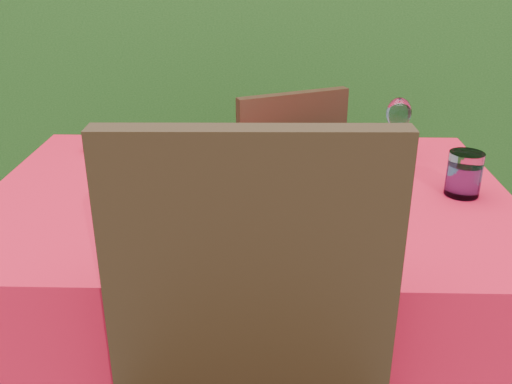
{
  "coord_description": "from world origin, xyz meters",
  "views": [
    {
      "loc": [
        0.05,
        -1.27,
        1.3
      ],
      "look_at": [
        0.02,
        -0.05,
        0.77
      ],
      "focal_mm": 40.0,
      "sensor_mm": 36.0,
      "label": 1
    }
  ],
  "objects_px": {
    "chair_far": "(279,187)",
    "pizza_plate": "(278,213)",
    "pasta_plate": "(263,150)",
    "steel_ramekin": "(101,145)",
    "water_glass": "(464,176)",
    "wine_glass": "(399,116)",
    "fork": "(129,190)"
  },
  "relations": [
    {
      "from": "chair_far",
      "to": "pizza_plate",
      "type": "height_order",
      "value": "chair_far"
    },
    {
      "from": "pasta_plate",
      "to": "steel_ramekin",
      "type": "xyz_separation_m",
      "value": [
        -0.47,
        0.06,
        -0.01
      ]
    },
    {
      "from": "water_glass",
      "to": "steel_ramekin",
      "type": "relative_size",
      "value": 1.24
    },
    {
      "from": "pizza_plate",
      "to": "wine_glass",
      "type": "xyz_separation_m",
      "value": [
        0.33,
        0.44,
        0.09
      ]
    },
    {
      "from": "pizza_plate",
      "to": "wine_glass",
      "type": "distance_m",
      "value": 0.56
    },
    {
      "from": "pasta_plate",
      "to": "water_glass",
      "type": "distance_m",
      "value": 0.53
    },
    {
      "from": "chair_far",
      "to": "pasta_plate",
      "type": "distance_m",
      "value": 0.49
    },
    {
      "from": "fork",
      "to": "water_glass",
      "type": "bearing_deg",
      "value": -11.44
    },
    {
      "from": "chair_far",
      "to": "steel_ramekin",
      "type": "distance_m",
      "value": 0.68
    },
    {
      "from": "wine_glass",
      "to": "steel_ramekin",
      "type": "height_order",
      "value": "wine_glass"
    },
    {
      "from": "pizza_plate",
      "to": "steel_ramekin",
      "type": "xyz_separation_m",
      "value": [
        -0.51,
        0.46,
        -0.01
      ]
    },
    {
      "from": "steel_ramekin",
      "to": "pasta_plate",
      "type": "bearing_deg",
      "value": -7.17
    },
    {
      "from": "chair_far",
      "to": "fork",
      "type": "xyz_separation_m",
      "value": [
        -0.38,
        -0.63,
        0.26
      ]
    },
    {
      "from": "pasta_plate",
      "to": "wine_glass",
      "type": "height_order",
      "value": "wine_glass"
    },
    {
      "from": "chair_far",
      "to": "wine_glass",
      "type": "xyz_separation_m",
      "value": [
        0.32,
        -0.36,
        0.37
      ]
    },
    {
      "from": "pasta_plate",
      "to": "wine_glass",
      "type": "xyz_separation_m",
      "value": [
        0.37,
        0.03,
        0.09
      ]
    },
    {
      "from": "pasta_plate",
      "to": "steel_ramekin",
      "type": "height_order",
      "value": "pasta_plate"
    },
    {
      "from": "chair_far",
      "to": "pizza_plate",
      "type": "bearing_deg",
      "value": 64.01
    },
    {
      "from": "pizza_plate",
      "to": "steel_ramekin",
      "type": "relative_size",
      "value": 4.03
    },
    {
      "from": "water_glass",
      "to": "fork",
      "type": "relative_size",
      "value": 0.52
    },
    {
      "from": "steel_ramekin",
      "to": "water_glass",
      "type": "bearing_deg",
      "value": -17.17
    },
    {
      "from": "wine_glass",
      "to": "steel_ramekin",
      "type": "distance_m",
      "value": 0.85
    },
    {
      "from": "fork",
      "to": "wine_glass",
      "type": "bearing_deg",
      "value": 9.7
    },
    {
      "from": "chair_far",
      "to": "fork",
      "type": "relative_size",
      "value": 4.18
    },
    {
      "from": "water_glass",
      "to": "pasta_plate",
      "type": "bearing_deg",
      "value": 153.97
    },
    {
      "from": "chair_far",
      "to": "water_glass",
      "type": "xyz_separation_m",
      "value": [
        0.42,
        -0.63,
        0.3
      ]
    },
    {
      "from": "pasta_plate",
      "to": "steel_ramekin",
      "type": "relative_size",
      "value": 3.0
    },
    {
      "from": "pasta_plate",
      "to": "wine_glass",
      "type": "relative_size",
      "value": 1.54
    },
    {
      "from": "fork",
      "to": "steel_ramekin",
      "type": "bearing_deg",
      "value": 105.35
    },
    {
      "from": "steel_ramekin",
      "to": "pizza_plate",
      "type": "bearing_deg",
      "value": -42.34
    },
    {
      "from": "pizza_plate",
      "to": "pasta_plate",
      "type": "relative_size",
      "value": 1.34
    },
    {
      "from": "fork",
      "to": "pasta_plate",
      "type": "bearing_deg",
      "value": 24.66
    }
  ]
}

